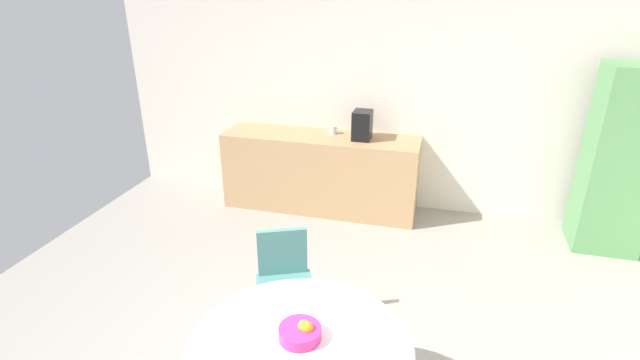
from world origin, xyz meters
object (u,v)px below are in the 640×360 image
object	(u,v)px
chair_teal	(284,272)
mug_white	(333,130)
locker_cabinet	(620,161)
coffee_maker	(362,125)
fruit_bowl	(301,332)

from	to	relation	value
chair_teal	mug_white	size ratio (longest dim) A/B	6.43
locker_cabinet	chair_teal	bearing A→B (deg)	-143.24
locker_cabinet	mug_white	distance (m)	2.90
coffee_maker	locker_cabinet	bearing A→B (deg)	-2.25
chair_teal	mug_white	bearing A→B (deg)	94.12
locker_cabinet	chair_teal	xyz separation A→B (m)	(-2.73, -2.04, -0.40)
coffee_maker	chair_teal	bearing A→B (deg)	-95.03
chair_teal	mug_white	world-z (taller)	mug_white
locker_cabinet	coffee_maker	size ratio (longest dim) A/B	5.79
chair_teal	mug_white	distance (m)	2.29
locker_cabinet	chair_teal	size ratio (longest dim) A/B	2.23
chair_teal	coffee_maker	xyz separation A→B (m)	(0.19, 2.14, 0.54)
locker_cabinet	fruit_bowl	world-z (taller)	locker_cabinet
locker_cabinet	mug_white	world-z (taller)	locker_cabinet
chair_teal	coffee_maker	world-z (taller)	coffee_maker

